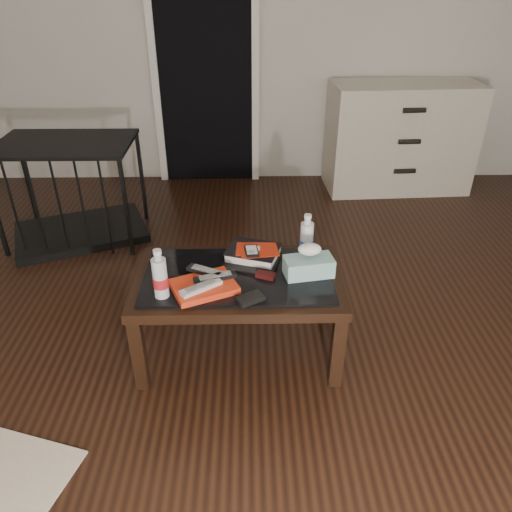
{
  "coord_description": "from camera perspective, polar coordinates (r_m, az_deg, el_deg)",
  "views": [
    {
      "loc": [
        -0.05,
        -1.91,
        1.77
      ],
      "look_at": [
        -0.01,
        0.12,
        0.55
      ],
      "focal_mm": 35.0,
      "sensor_mm": 36.0,
      "label": 1
    }
  ],
  "objects": [
    {
      "name": "ground",
      "position": [
        2.61,
        0.33,
        -11.85
      ],
      "size": [
        5.0,
        5.0,
        0.0
      ],
      "primitive_type": "plane",
      "color": "black",
      "rests_on": "ground"
    },
    {
      "name": "room_shell",
      "position": [
        1.92,
        0.5,
        26.44
      ],
      "size": [
        5.0,
        5.0,
        5.0
      ],
      "color": "beige",
      "rests_on": "ground"
    },
    {
      "name": "doorway",
      "position": [
        4.45,
        -5.88,
        21.18
      ],
      "size": [
        0.9,
        0.08,
        2.07
      ],
      "color": "black",
      "rests_on": "ground"
    },
    {
      "name": "coffee_table",
      "position": [
        2.43,
        -2.03,
        -3.41
      ],
      "size": [
        1.0,
        0.6,
        0.46
      ],
      "color": "black",
      "rests_on": "ground"
    },
    {
      "name": "dresser",
      "position": [
        4.53,
        16.12,
        12.86
      ],
      "size": [
        1.23,
        0.57,
        0.9
      ],
      "rotation": [
        0.0,
        0.0,
        0.05
      ],
      "color": "beige",
      "rests_on": "ground"
    },
    {
      "name": "pet_crate",
      "position": [
        3.82,
        -19.83,
        5.27
      ],
      "size": [
        1.06,
        0.89,
        0.71
      ],
      "rotation": [
        0.0,
        0.0,
        0.38
      ],
      "color": "black",
      "rests_on": "ground"
    },
    {
      "name": "magazines",
      "position": [
        2.3,
        -5.97,
        -3.47
      ],
      "size": [
        0.34,
        0.3,
        0.03
      ],
      "primitive_type": "cube",
      "rotation": [
        0.0,
        0.0,
        0.41
      ],
      "color": "red",
      "rests_on": "coffee_table"
    },
    {
      "name": "remote_silver",
      "position": [
        2.25,
        -6.3,
        -3.55
      ],
      "size": [
        0.19,
        0.16,
        0.02
      ],
      "primitive_type": "cube",
      "rotation": [
        0.0,
        0.0,
        0.62
      ],
      "color": "silver",
      "rests_on": "magazines"
    },
    {
      "name": "remote_black_front",
      "position": [
        2.31,
        -4.68,
        -2.41
      ],
      "size": [
        0.21,
        0.11,
        0.02
      ],
      "primitive_type": "cube",
      "rotation": [
        0.0,
        0.0,
        0.33
      ],
      "color": "black",
      "rests_on": "magazines"
    },
    {
      "name": "remote_black_back",
      "position": [
        2.36,
        -5.63,
        -1.75
      ],
      "size": [
        0.2,
        0.14,
        0.02
      ],
      "primitive_type": "cube",
      "rotation": [
        0.0,
        0.0,
        -0.47
      ],
      "color": "black",
      "rests_on": "magazines"
    },
    {
      "name": "textbook",
      "position": [
        2.53,
        -0.31,
        0.39
      ],
      "size": [
        0.3,
        0.27,
        0.05
      ],
      "primitive_type": "cube",
      "rotation": [
        0.0,
        0.0,
        -0.32
      ],
      "color": "black",
      "rests_on": "coffee_table"
    },
    {
      "name": "dvd_mailers",
      "position": [
        2.51,
        -0.12,
        0.82
      ],
      "size": [
        0.19,
        0.14,
        0.01
      ],
      "primitive_type": "cube",
      "rotation": [
        0.0,
        0.0,
        -0.04
      ],
      "color": "#B4230C",
      "rests_on": "textbook"
    },
    {
      "name": "ipod",
      "position": [
        2.47,
        -0.51,
        0.59
      ],
      "size": [
        0.08,
        0.11,
        0.02
      ],
      "primitive_type": "cube",
      "rotation": [
        0.0,
        0.0,
        0.11
      ],
      "color": "black",
      "rests_on": "dvd_mailers"
    },
    {
      "name": "flip_phone",
      "position": [
        2.37,
        1.09,
        -2.2
      ],
      "size": [
        0.1,
        0.08,
        0.02
      ],
      "primitive_type": "cube",
      "rotation": [
        0.0,
        0.0,
        -0.37
      ],
      "color": "black",
      "rests_on": "coffee_table"
    },
    {
      "name": "wallet",
      "position": [
        2.22,
        -0.66,
        -4.86
      ],
      "size": [
        0.14,
        0.12,
        0.02
      ],
      "primitive_type": "cube",
      "rotation": [
        0.0,
        0.0,
        0.53
      ],
      "color": "black",
      "rests_on": "coffee_table"
    },
    {
      "name": "water_bottle_left",
      "position": [
        2.23,
        -10.95,
        -1.98
      ],
      "size": [
        0.08,
        0.08,
        0.24
      ],
      "primitive_type": "cylinder",
      "rotation": [
        0.0,
        0.0,
        -0.19
      ],
      "color": "silver",
      "rests_on": "coffee_table"
    },
    {
      "name": "water_bottle_right",
      "position": [
        2.49,
        5.82,
        2.26
      ],
      "size": [
        0.08,
        0.08,
        0.24
      ],
      "primitive_type": "cylinder",
      "rotation": [
        0.0,
        0.0,
        -0.22
      ],
      "color": "silver",
      "rests_on": "coffee_table"
    },
    {
      "name": "tissue_box",
      "position": [
        2.39,
        6.03,
        -1.19
      ],
      "size": [
        0.25,
        0.16,
        0.09
      ],
      "primitive_type": "cube",
      "rotation": [
        0.0,
        0.0,
        0.18
      ],
      "color": "#21797B",
      "rests_on": "coffee_table"
    }
  ]
}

